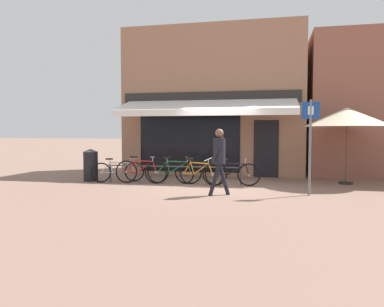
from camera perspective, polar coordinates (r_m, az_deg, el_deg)
The scene contains 12 objects.
ground_plane at distance 11.47m, azimuth 3.41°, elevation -5.05°, with size 160.00×160.00×0.00m, color #846656.
shop_front at distance 15.68m, azimuth 3.55°, elevation 7.72°, with size 7.07×4.76×5.77m.
bike_rack_rail at distance 12.12m, azimuth -2.90°, elevation -2.28°, with size 4.47×0.04×0.57m.
bicycle_silver at distance 12.72m, azimuth -11.26°, elevation -2.66°, with size 1.60×0.89×0.80m.
bicycle_red at distance 12.25m, azimuth -7.79°, elevation -2.68°, with size 1.74×0.52×0.89m.
bicycle_green at distance 12.13m, azimuth -2.75°, elevation -2.76°, with size 1.82×0.52×0.89m.
bicycle_orange at distance 11.74m, azimuth 0.89°, elevation -2.97°, with size 1.71×0.80×0.88m.
bicycle_black at distance 11.62m, azimuth 6.14°, elevation -3.07°, with size 1.73×0.52×0.86m.
pedestrian_adult at distance 9.80m, azimuth 4.18°, elevation -0.06°, with size 0.56×0.58×1.76m.
litter_bin at distance 13.19m, azimuth -15.19°, elevation -1.68°, with size 0.49×0.49×1.09m.
parking_sign at distance 10.24m, azimuth 17.57°, elevation 2.39°, with size 0.44×0.07×2.50m.
cafe_parasol at distance 12.87m, azimuth 22.55°, elevation 5.14°, with size 2.67×2.67×2.44m.
Camera 1 is at (1.72, -11.22, 1.66)m, focal length 35.00 mm.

